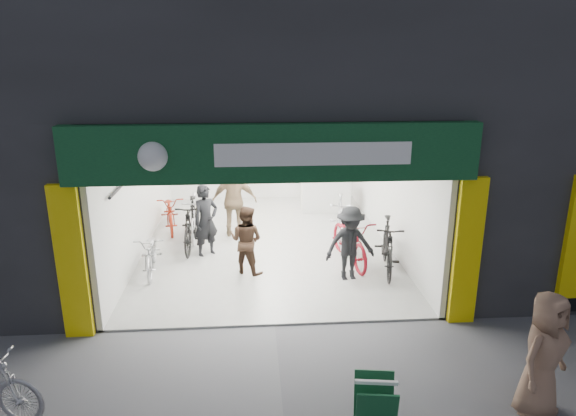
{
  "coord_description": "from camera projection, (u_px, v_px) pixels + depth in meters",
  "views": [
    {
      "loc": [
        -0.34,
        -7.86,
        4.54
      ],
      "look_at": [
        0.34,
        1.5,
        1.67
      ],
      "focal_mm": 32.0,
      "sensor_mm": 36.0,
      "label": 1
    }
  ],
  "objects": [
    {
      "name": "ground",
      "position": [
        275.0,
        326.0,
        8.85
      ],
      "size": [
        60.0,
        60.0,
        0.0
      ],
      "primitive_type": "plane",
      "color": "#56565B",
      "rests_on": "ground"
    },
    {
      "name": "building",
      "position": [
        301.0,
        61.0,
        12.4
      ],
      "size": [
        17.0,
        10.27,
        8.0
      ],
      "color": "#232326",
      "rests_on": "ground"
    },
    {
      "name": "bike_left_front",
      "position": [
        152.0,
        253.0,
        10.88
      ],
      "size": [
        0.77,
        1.76,
        0.9
      ],
      "primitive_type": "imported",
      "rotation": [
        0.0,
        0.0,
        0.1
      ],
      "color": "#A1A2A6",
      "rests_on": "ground"
    },
    {
      "name": "bike_left_midfront",
      "position": [
        191.0,
        225.0,
        12.17
      ],
      "size": [
        0.65,
        2.03,
        1.2
      ],
      "primitive_type": "imported",
      "rotation": [
        0.0,
        0.0,
        -0.04
      ],
      "color": "black",
      "rests_on": "ground"
    },
    {
      "name": "bike_left_midback",
      "position": [
        170.0,
        212.0,
        13.47
      ],
      "size": [
        1.01,
        1.98,
        0.99
      ],
      "primitive_type": "imported",
      "rotation": [
        0.0,
        0.0,
        0.19
      ],
      "color": "maroon",
      "rests_on": "ground"
    },
    {
      "name": "bike_left_back",
      "position": [
        195.0,
        217.0,
        12.86
      ],
      "size": [
        0.58,
        1.87,
        1.11
      ],
      "primitive_type": "imported",
      "rotation": [
        0.0,
        0.0,
        0.03
      ],
      "color": "#BCBCC1",
      "rests_on": "ground"
    },
    {
      "name": "bike_right_front",
      "position": [
        388.0,
        246.0,
        10.87
      ],
      "size": [
        0.88,
        2.0,
        1.16
      ],
      "primitive_type": "imported",
      "rotation": [
        0.0,
        0.0,
        -0.18
      ],
      "color": "black",
      "rests_on": "ground"
    },
    {
      "name": "bike_right_mid",
      "position": [
        350.0,
        240.0,
        11.36
      ],
      "size": [
        1.04,
        2.15,
        1.08
      ],
      "primitive_type": "imported",
      "rotation": [
        0.0,
        0.0,
        0.16
      ],
      "color": "maroon",
      "rests_on": "ground"
    },
    {
      "name": "bike_right_back",
      "position": [
        340.0,
        220.0,
        12.55
      ],
      "size": [
        0.8,
        1.99,
        1.16
      ],
      "primitive_type": "imported",
      "rotation": [
        0.0,
        0.0,
        -0.13
      ],
      "color": "silver",
      "rests_on": "ground"
    },
    {
      "name": "customer_a",
      "position": [
        206.0,
        221.0,
        11.64
      ],
      "size": [
        0.74,
        0.69,
        1.69
      ],
      "primitive_type": "imported",
      "rotation": [
        0.0,
        0.0,
        0.64
      ],
      "color": "black",
      "rests_on": "ground"
    },
    {
      "name": "customer_b",
      "position": [
        246.0,
        240.0,
        10.74
      ],
      "size": [
        0.9,
        0.83,
        1.49
      ],
      "primitive_type": "imported",
      "rotation": [
        0.0,
        0.0,
        2.67
      ],
      "color": "#382519",
      "rests_on": "ground"
    },
    {
      "name": "customer_c",
      "position": [
        350.0,
        244.0,
        10.38
      ],
      "size": [
        1.11,
        0.75,
        1.59
      ],
      "primitive_type": "imported",
      "rotation": [
        0.0,
        0.0,
        0.16
      ],
      "color": "black",
      "rests_on": "ground"
    },
    {
      "name": "customer_d",
      "position": [
        234.0,
        201.0,
        12.84
      ],
      "size": [
        1.12,
        0.47,
        1.91
      ],
      "primitive_type": "imported",
      "rotation": [
        0.0,
        0.0,
        3.14
      ],
      "color": "#896F50",
      "rests_on": "ground"
    },
    {
      "name": "pedestrian_near",
      "position": [
        543.0,
        355.0,
        6.5
      ],
      "size": [
        1.0,
        0.91,
        1.71
      ],
      "primitive_type": "imported",
      "rotation": [
        0.0,
        0.0,
        0.58
      ],
      "color": "#82614B",
      "rests_on": "ground"
    },
    {
      "name": "sandwich_board",
      "position": [
        375.0,
        407.0,
        6.21
      ],
      "size": [
        0.55,
        0.57,
        0.76
      ],
      "rotation": [
        0.0,
        0.0,
        -0.14
      ],
      "color": "#104323",
      "rests_on": "ground"
    }
  ]
}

